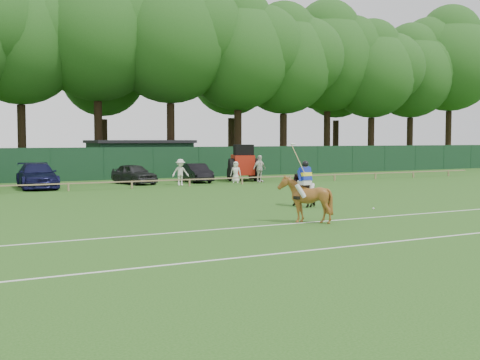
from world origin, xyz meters
TOP-DOWN VIEW (x-y plane):
  - ground at (0.00, 0.00)m, footprint 160.00×160.00m
  - horse_dark at (4.45, 3.87)m, footprint 1.10×1.90m
  - horse_chestnut at (1.07, -0.99)m, footprint 1.58×1.74m
  - sedan_navy at (-4.18, 21.14)m, footprint 2.74×5.72m
  - hatch_grey at (2.53, 21.83)m, footprint 2.45×4.39m
  - estate_black at (7.21, 21.57)m, footprint 1.97×4.22m
  - spectator_left at (4.85, 19.11)m, footprint 1.23×0.81m
  - spectator_mid at (11.15, 19.25)m, footprint 1.23×0.72m
  - spectator_right at (9.32, 19.49)m, footprint 0.89×0.80m
  - rider_dark at (4.45, 3.86)m, footprint 0.93×0.44m
  - rider_chestnut at (1.07, -1.00)m, footprint 0.94×0.56m
  - polo_ball at (6.30, 1.23)m, footprint 0.09×0.09m
  - pitch_lines at (0.00, -3.50)m, footprint 60.00×5.10m
  - pitch_rail at (0.00, 18.00)m, footprint 62.10×0.10m
  - perimeter_fence at (0.00, 27.00)m, footprint 92.08×0.08m
  - utility_shed at (6.00, 30.00)m, footprint 8.40×4.40m
  - tree_row at (2.00, 35.00)m, footprint 96.00×12.00m
  - tractor at (10.95, 21.34)m, footprint 3.17×3.78m

SIDE VIEW (x-z plane):
  - ground at x=0.00m, z-range 0.00..0.00m
  - tree_row at x=2.00m, z-range -10.50..10.50m
  - pitch_lines at x=0.00m, z-range 0.00..0.01m
  - polo_ball at x=6.30m, z-range 0.00..0.09m
  - pitch_rail at x=0.00m, z-range 0.20..0.70m
  - estate_black at x=7.21m, z-range 0.00..1.34m
  - hatch_grey at x=2.53m, z-range 0.00..1.41m
  - horse_dark at x=4.45m, z-range 0.00..1.51m
  - spectator_right at x=9.32m, z-range 0.00..1.53m
  - sedan_navy at x=-4.18m, z-range 0.00..1.61m
  - spectator_left at x=4.85m, z-range 0.00..1.78m
  - horse_chestnut at x=1.07m, z-range 0.00..1.79m
  - spectator_mid at x=11.15m, z-range 0.00..1.96m
  - perimeter_fence at x=0.00m, z-range 0.00..2.50m
  - tractor at x=10.95m, z-range -0.07..2.64m
  - rider_dark at x=4.45m, z-range 0.75..2.16m
  - utility_shed at x=6.00m, z-range 0.02..3.06m
  - rider_chestnut at x=1.07m, z-range 0.66..2.71m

